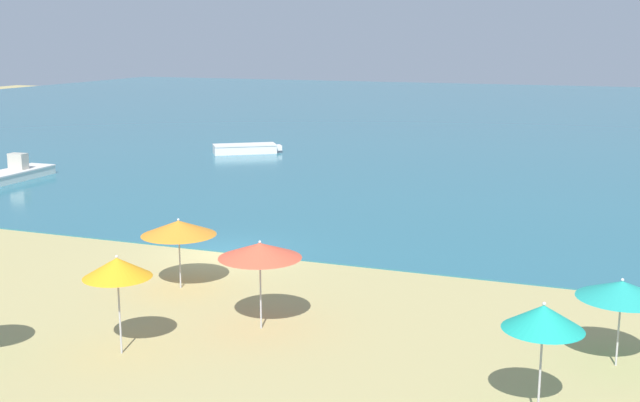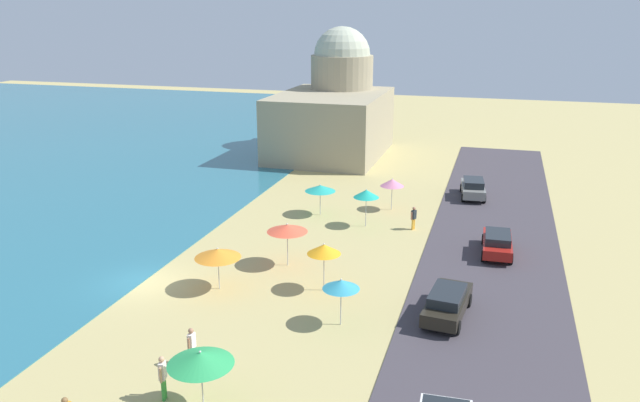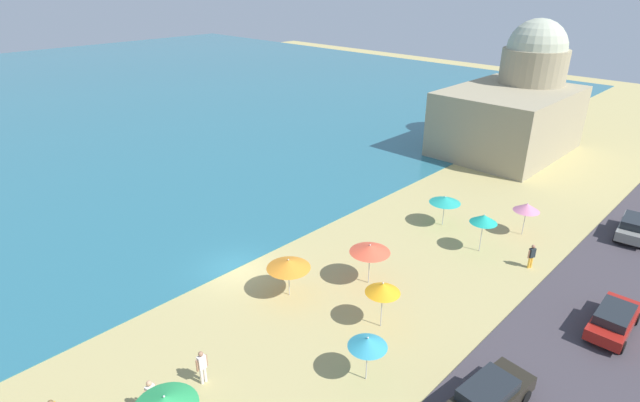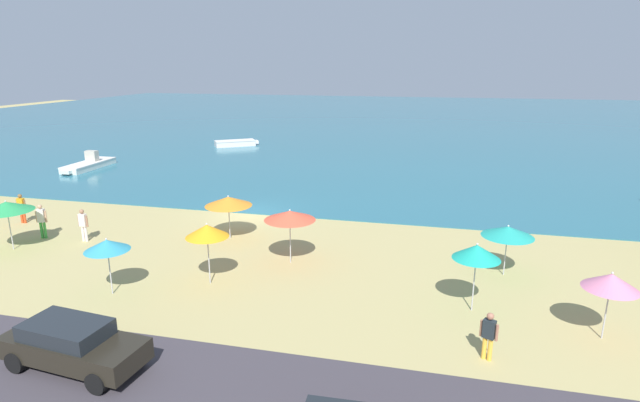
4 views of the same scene
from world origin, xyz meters
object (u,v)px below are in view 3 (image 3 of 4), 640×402
at_px(beach_umbrella_9, 288,264).
at_px(parked_car_2, 634,227).
at_px(bather_3, 151,396).
at_px(beach_umbrella_5, 165,402).
at_px(beach_umbrella_10, 445,200).
at_px(parked_car_1, 614,319).
at_px(parked_car_4, 489,396).
at_px(beach_umbrella_3, 527,207).
at_px(bather_4, 202,365).
at_px(beach_umbrella_0, 484,219).
at_px(bather_1, 532,255).
at_px(beach_umbrella_1, 370,249).
at_px(harbor_fortress, 517,105).
at_px(beach_umbrella_6, 383,288).
at_px(beach_umbrella_2, 368,342).

xyz_separation_m(beach_umbrella_9, parked_car_2, (20.70, -11.87, -1.17)).
bearing_deg(bather_3, beach_umbrella_5, -97.96).
bearing_deg(beach_umbrella_10, parked_car_1, -109.51).
bearing_deg(parked_car_2, parked_car_4, 179.85).
bearing_deg(bather_3, beach_umbrella_3, -9.18).
relative_size(beach_umbrella_3, bather_4, 1.40).
xyz_separation_m(beach_umbrella_0, bather_1, (0.27, -3.20, -1.43)).
distance_m(beach_umbrella_1, harbor_fortress, 30.23).
height_order(beach_umbrella_5, parked_car_1, beach_umbrella_5).
bearing_deg(parked_car_2, beach_umbrella_5, 165.41).
bearing_deg(beach_umbrella_10, beach_umbrella_0, -112.56).
relative_size(beach_umbrella_1, beach_umbrella_9, 1.05).
height_order(beach_umbrella_3, parked_car_1, beach_umbrella_3).
height_order(bather_1, bather_3, bather_3).
height_order(beach_umbrella_3, harbor_fortress, harbor_fortress).
height_order(bather_1, parked_car_1, bather_1).
height_order(beach_umbrella_0, beach_umbrella_10, beach_umbrella_0).
xyz_separation_m(beach_umbrella_6, bather_4, (-8.47, 3.21, -1.35)).
relative_size(beach_umbrella_5, bather_4, 1.46).
height_order(bather_4, parked_car_4, bather_4).
xyz_separation_m(beach_umbrella_2, parked_car_1, (11.00, -6.80, -1.25)).
xyz_separation_m(beach_umbrella_3, bather_1, (-3.85, -2.16, -1.18)).
distance_m(beach_umbrella_6, bather_1, 11.28).
relative_size(beach_umbrella_3, parked_car_2, 0.56).
bearing_deg(beach_umbrella_5, beach_umbrella_10, 5.74).
bearing_deg(harbor_fortress, beach_umbrella_2, -164.55).
relative_size(beach_umbrella_6, beach_umbrella_10, 1.16).
xyz_separation_m(beach_umbrella_10, parked_car_4, (-13.31, -10.20, -1.15)).
relative_size(beach_umbrella_0, parked_car_2, 0.62).
bearing_deg(beach_umbrella_3, bather_3, 170.82).
bearing_deg(beach_umbrella_0, bather_4, 170.56).
xyz_separation_m(parked_car_1, harbor_fortress, (24.70, 16.67, 3.62)).
xyz_separation_m(beach_umbrella_0, parked_car_2, (8.83, -6.59, -1.47)).
bearing_deg(parked_car_2, beach_umbrella_1, 150.47).
bearing_deg(beach_umbrella_2, harbor_fortress, 15.45).
bearing_deg(beach_umbrella_5, beach_umbrella_6, -7.14).
xyz_separation_m(beach_umbrella_1, beach_umbrella_10, (9.37, 0.80, -0.29)).
xyz_separation_m(beach_umbrella_6, parked_car_4, (-1.32, -6.48, -1.48)).
bearing_deg(parked_car_2, bather_1, 158.39).
distance_m(beach_umbrella_2, bather_3, 9.06).
xyz_separation_m(beach_umbrella_0, parked_car_1, (-2.84, -8.65, -1.52)).
distance_m(bather_1, parked_car_2, 9.21).
distance_m(beach_umbrella_1, beach_umbrella_6, 3.92).
bearing_deg(beach_umbrella_9, harbor_fortress, 4.65).
height_order(beach_umbrella_1, beach_umbrella_5, beach_umbrella_1).
height_order(bather_3, harbor_fortress, harbor_fortress).
bearing_deg(harbor_fortress, beach_umbrella_0, -159.84).
height_order(beach_umbrella_3, beach_umbrella_5, beach_umbrella_5).
distance_m(beach_umbrella_1, beach_umbrella_10, 9.41).
relative_size(beach_umbrella_10, bather_1, 1.43).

